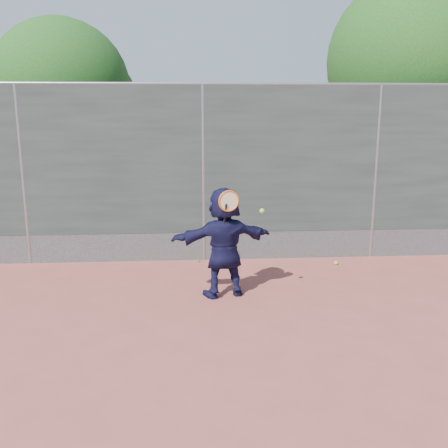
{
  "coord_description": "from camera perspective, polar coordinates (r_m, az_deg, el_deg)",
  "views": [
    {
      "loc": [
        -0.23,
        -4.95,
        2.58
      ],
      "look_at": [
        0.23,
        1.76,
        1.04
      ],
      "focal_mm": 40.0,
      "sensor_mm": 36.0,
      "label": 1
    }
  ],
  "objects": [
    {
      "name": "ground",
      "position": [
        5.59,
        -1.16,
        -14.6
      ],
      "size": [
        80.0,
        80.0,
        0.0
      ],
      "primitive_type": "plane",
      "color": "#9E4C42",
      "rests_on": "ground"
    },
    {
      "name": "player",
      "position": [
        6.96,
        -0.0,
        -2.09
      ],
      "size": [
        1.51,
        0.77,
        1.56
      ],
      "primitive_type": "imported",
      "rotation": [
        0.0,
        0.0,
        3.37
      ],
      "color": "#15153A",
      "rests_on": "ground"
    },
    {
      "name": "ball_ground",
      "position": [
        8.74,
        12.68,
        -4.36
      ],
      "size": [
        0.07,
        0.07,
        0.07
      ],
      "primitive_type": "sphere",
      "color": "#A6D72F",
      "rests_on": "ground"
    },
    {
      "name": "fence",
      "position": [
        8.52,
        -2.37,
        6.16
      ],
      "size": [
        20.0,
        0.06,
        3.03
      ],
      "color": "#38423D",
      "rests_on": "ground"
    },
    {
      "name": "swing_action",
      "position": [
        6.64,
        0.91,
        2.38
      ],
      "size": [
        0.62,
        0.14,
        0.51
      ],
      "color": "orange",
      "rests_on": "ground"
    },
    {
      "name": "tree_right",
      "position": [
        11.81,
        21.59,
        16.46
      ],
      "size": [
        3.78,
        3.6,
        5.39
      ],
      "color": "#382314",
      "rests_on": "ground"
    },
    {
      "name": "tree_left",
      "position": [
        11.8,
        -17.28,
        14.09
      ],
      "size": [
        3.15,
        3.0,
        4.53
      ],
      "color": "#382314",
      "rests_on": "ground"
    },
    {
      "name": "weed_clump",
      "position": [
        8.71,
        -0.32,
        -3.42
      ],
      "size": [
        0.68,
        0.07,
        0.3
      ],
      "color": "#387226",
      "rests_on": "ground"
    }
  ]
}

